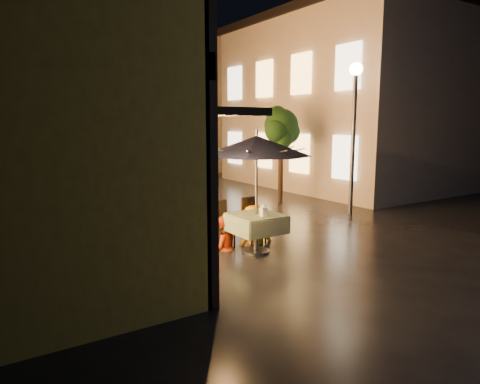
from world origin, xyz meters
TOP-DOWN VIEW (x-y plane):
  - ground at (0.00, 0.00)m, footprint 90.00×90.00m
  - east_building_near at (7.49, 6.50)m, footprint 7.30×9.30m
  - east_building_far at (7.49, 18.00)m, footprint 7.30×10.30m
  - street_tree at (2.41, 4.51)m, footprint 1.43×1.20m
  - streetlamp_near at (3.00, 2.00)m, footprint 0.36×0.36m
  - streetlamp_far at (3.00, 14.00)m, footprint 0.36×0.36m
  - cafe_table at (-1.42, 0.42)m, footprint 0.99×0.99m
  - patio_umbrella at (-1.42, 0.42)m, footprint 2.17×2.17m
  - cafe_chair_left at (-1.82, 1.15)m, footprint 0.42×0.42m
  - cafe_chair_right at (-1.02, 1.15)m, footprint 0.42×0.42m
  - table_lantern at (-1.42, 0.17)m, footprint 0.16×0.16m
  - person_orange at (-1.88, 0.97)m, footprint 0.69×0.55m
  - person_yellow at (-1.05, 1.01)m, footprint 1.07×0.65m
  - bicycle_0 at (-2.69, 3.65)m, footprint 1.57×0.55m
  - bicycle_1 at (-2.63, 3.87)m, footprint 1.62×0.82m
  - bicycle_2 at (-2.57, 6.13)m, footprint 1.77×0.94m
  - bicycle_3 at (-2.59, 7.09)m, footprint 1.72×0.98m
  - bicycle_4 at (-2.16, 7.87)m, footprint 1.77×0.96m

SIDE VIEW (x-z plane):
  - ground at x=0.00m, z-range 0.00..0.00m
  - bicycle_0 at x=-2.69m, z-range 0.00..0.82m
  - bicycle_4 at x=-2.16m, z-range 0.00..0.88m
  - bicycle_2 at x=-2.57m, z-range 0.00..0.88m
  - bicycle_1 at x=-2.63m, z-range 0.00..0.93m
  - bicycle_3 at x=-2.59m, z-range 0.00..1.00m
  - cafe_chair_left at x=-1.82m, z-range 0.05..1.03m
  - cafe_chair_right at x=-1.02m, z-range 0.05..1.03m
  - cafe_table at x=-1.42m, z-range 0.20..0.98m
  - person_orange at x=-1.88m, z-range 0.00..1.36m
  - person_yellow at x=-1.05m, z-range 0.00..1.62m
  - table_lantern at x=-1.42m, z-range 0.79..1.04m
  - patio_umbrella at x=-1.42m, z-range 0.92..3.38m
  - street_tree at x=2.41m, z-range 0.85..4.00m
  - streetlamp_near at x=3.00m, z-range 0.80..5.03m
  - streetlamp_far at x=3.00m, z-range 0.80..5.03m
  - east_building_near at x=7.49m, z-range 0.01..6.81m
  - east_building_far at x=7.49m, z-range 0.01..7.31m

